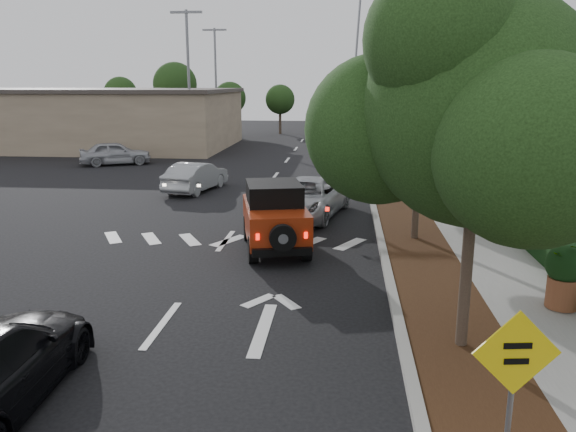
# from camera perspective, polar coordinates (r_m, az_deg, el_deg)

# --- Properties ---
(ground) EXTENTS (120.00, 120.00, 0.00)m
(ground) POSITION_cam_1_polar(r_m,az_deg,el_deg) (11.43, -12.70, -10.72)
(ground) COLOR black
(ground) RESTS_ON ground
(curb) EXTENTS (0.20, 70.00, 0.15)m
(curb) POSITION_cam_1_polar(r_m,az_deg,el_deg) (22.36, 8.54, 1.56)
(curb) COLOR #9E9B93
(curb) RESTS_ON ground
(planting_strip) EXTENTS (1.80, 70.00, 0.12)m
(planting_strip) POSITION_cam_1_polar(r_m,az_deg,el_deg) (22.43, 11.09, 1.46)
(planting_strip) COLOR black
(planting_strip) RESTS_ON ground
(sidewalk) EXTENTS (2.00, 70.00, 0.12)m
(sidewalk) POSITION_cam_1_polar(r_m,az_deg,el_deg) (22.69, 15.87, 1.33)
(sidewalk) COLOR gray
(sidewalk) RESTS_ON ground
(hedge) EXTENTS (0.80, 70.00, 0.80)m
(hedge) POSITION_cam_1_polar(r_m,az_deg,el_deg) (22.91, 19.37, 2.06)
(hedge) COLOR black
(hedge) RESTS_ON ground
(commercial_building) EXTENTS (22.00, 12.00, 4.00)m
(commercial_building) POSITION_cam_1_polar(r_m,az_deg,el_deg) (44.45, -20.49, 9.21)
(commercial_building) COLOR #87755D
(commercial_building) RESTS_ON ground
(transmission_tower) EXTENTS (7.00, 4.00, 28.00)m
(transmission_tower) POSITION_cam_1_polar(r_m,az_deg,el_deg) (58.10, 8.35, 8.72)
(transmission_tower) COLOR slate
(transmission_tower) RESTS_ON ground
(street_tree_near) EXTENTS (3.80, 3.80, 5.92)m
(street_tree_near) POSITION_cam_1_polar(r_m,az_deg,el_deg) (10.65, 17.09, -12.88)
(street_tree_near) COLOR black
(street_tree_near) RESTS_ON ground
(street_tree_mid) EXTENTS (3.20, 3.20, 5.32)m
(street_tree_mid) POSITION_cam_1_polar(r_m,az_deg,el_deg) (17.13, 12.68, -2.53)
(street_tree_mid) COLOR black
(street_tree_mid) RESTS_ON ground
(street_tree_far) EXTENTS (3.40, 3.40, 5.62)m
(street_tree_far) POSITION_cam_1_polar(r_m,az_deg,el_deg) (23.42, 10.87, 1.82)
(street_tree_far) COLOR black
(street_tree_far) RESTS_ON ground
(light_pole_a) EXTENTS (2.00, 0.22, 9.00)m
(light_pole_a) POSITION_cam_1_polar(r_m,az_deg,el_deg) (37.51, -9.75, 6.16)
(light_pole_a) COLOR slate
(light_pole_a) RESTS_ON ground
(light_pole_b) EXTENTS (2.00, 0.22, 9.00)m
(light_pole_b) POSITION_cam_1_polar(r_m,az_deg,el_deg) (49.32, -7.17, 7.95)
(light_pole_b) COLOR slate
(light_pole_b) RESTS_ON ground
(red_jeep) EXTENTS (2.32, 3.81, 1.87)m
(red_jeep) POSITION_cam_1_polar(r_m,az_deg,el_deg) (15.85, -1.41, 0.06)
(red_jeep) COLOR black
(red_jeep) RESTS_ON ground
(silver_suv_ahead) EXTENTS (3.23, 5.14, 1.32)m
(silver_suv_ahead) POSITION_cam_1_polar(r_m,az_deg,el_deg) (19.74, 1.93, 1.87)
(silver_suv_ahead) COLOR #A8ABB0
(silver_suv_ahead) RESTS_ON ground
(silver_sedan_oncoming) EXTENTS (2.13, 4.05, 1.27)m
(silver_sedan_oncoming) POSITION_cam_1_polar(r_m,az_deg,el_deg) (24.69, -9.33, 3.97)
(silver_sedan_oncoming) COLOR #96999D
(silver_sedan_oncoming) RESTS_ON ground
(parked_suv) EXTENTS (4.24, 3.10, 1.34)m
(parked_suv) POSITION_cam_1_polar(r_m,az_deg,el_deg) (33.79, -17.15, 6.13)
(parked_suv) COLOR #A7A9AF
(parked_suv) RESTS_ON ground
(speed_hump_sign) EXTENTS (0.99, 0.16, 2.12)m
(speed_hump_sign) POSITION_cam_1_polar(r_m,az_deg,el_deg) (6.91, 21.97, -14.70)
(speed_hump_sign) COLOR slate
(speed_hump_sign) RESTS_ON ground
(terracotta_planter) EXTENTS (0.79, 0.79, 1.38)m
(terracotta_planter) POSITION_cam_1_polar(r_m,az_deg,el_deg) (12.65, 26.34, -4.94)
(terracotta_planter) COLOR brown
(terracotta_planter) RESTS_ON ground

